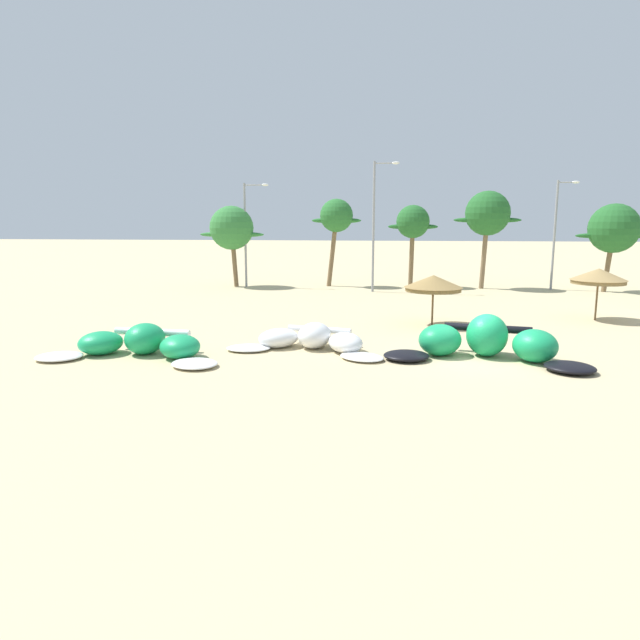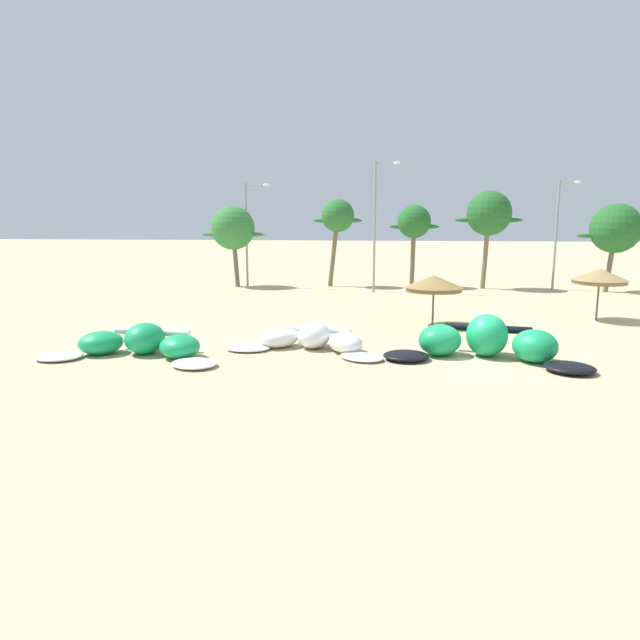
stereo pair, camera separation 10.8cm
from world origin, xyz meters
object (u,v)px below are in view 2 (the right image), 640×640
(palm_leftmost, at_px, (233,228))
(lamppost_west, at_px, (249,229))
(beach_umbrella_near_van, at_px, (434,283))
(palm_center_right, at_px, (616,229))
(palm_center_left, at_px, (489,214))
(lamppost_west_center, at_px, (377,220))
(beach_umbrella_middle, at_px, (600,276))
(kite_left_of_center, at_px, (486,342))
(palm_left_of_gap, at_px, (414,223))
(kite_left, at_px, (311,340))
(palm_left, at_px, (338,217))
(kite_far_left, at_px, (140,344))
(lamppost_east_center, at_px, (558,229))

(palm_leftmost, relative_size, lamppost_west, 0.79)
(beach_umbrella_near_van, distance_m, palm_center_right, 21.17)
(palm_center_left, height_order, lamppost_west_center, lamppost_west_center)
(beach_umbrella_near_van, distance_m, beach_umbrella_middle, 9.13)
(beach_umbrella_middle, bearing_deg, palm_leftmost, 150.80)
(kite_left_of_center, distance_m, palm_center_left, 24.36)
(beach_umbrella_near_van, xyz_separation_m, beach_umbrella_middle, (8.78, 2.51, 0.22))
(palm_left_of_gap, relative_size, lamppost_west, 0.79)
(beach_umbrella_near_van, xyz_separation_m, lamppost_west_center, (-3.25, 13.44, 3.15))
(beach_umbrella_near_van, bearing_deg, kite_left, -130.51)
(kite_left_of_center, distance_m, beach_umbrella_middle, 12.04)
(palm_leftmost, bearing_deg, palm_center_left, 2.71)
(palm_left, relative_size, palm_center_right, 1.07)
(palm_center_left, xyz_separation_m, lamppost_west, (-18.64, -0.96, -1.11))
(kite_left, relative_size, beach_umbrella_near_van, 2.31)
(palm_center_right, bearing_deg, palm_left, 176.38)
(lamppost_west_center, bearing_deg, kite_left, -96.10)
(palm_left_of_gap, bearing_deg, kite_far_left, -114.46)
(kite_left, bearing_deg, palm_center_left, 65.12)
(palm_left_of_gap, height_order, palm_center_left, palm_center_left)
(kite_left, distance_m, palm_left_of_gap, 24.33)
(kite_left_of_center, distance_m, lamppost_west_center, 21.46)
(palm_left_of_gap, xyz_separation_m, palm_center_left, (5.63, -0.52, 0.67))
(kite_far_left, distance_m, lamppost_west, 24.20)
(kite_left_of_center, relative_size, palm_center_right, 1.20)
(palm_leftmost, xyz_separation_m, palm_center_left, (19.94, 0.94, 1.11))
(lamppost_east_center, bearing_deg, kite_left_of_center, -110.72)
(beach_umbrella_middle, relative_size, lamppost_east_center, 0.35)
(lamppost_west, bearing_deg, palm_center_right, -0.17)
(lamppost_west_center, height_order, lamppost_east_center, lamppost_west_center)
(palm_leftmost, relative_size, palm_left, 0.92)
(palm_leftmost, height_order, palm_left_of_gap, palm_left_of_gap)
(kite_left, relative_size, lamppost_west_center, 0.72)
(palm_center_left, bearing_deg, beach_umbrella_near_van, -107.53)
(palm_center_right, height_order, lamppost_east_center, lamppost_east_center)
(beach_umbrella_middle, distance_m, palm_left_of_gap, 17.44)
(palm_left_of_gap, distance_m, lamppost_east_center, 10.79)
(palm_left_of_gap, xyz_separation_m, lamppost_east_center, (10.76, -0.69, -0.44))
(kite_left, height_order, palm_left_of_gap, palm_left_of_gap)
(kite_far_left, relative_size, lamppost_east_center, 0.94)
(palm_leftmost, xyz_separation_m, lamppost_east_center, (25.07, 0.77, -0.01))
(kite_left_of_center, relative_size, palm_left_of_gap, 1.21)
(palm_left, distance_m, lamppost_west_center, 4.67)
(kite_far_left, bearing_deg, kite_left, 16.34)
(kite_far_left, bearing_deg, palm_center_left, 55.33)
(palm_center_right, bearing_deg, lamppost_west, 179.83)
(kite_left, xyz_separation_m, kite_left_of_center, (6.89, -0.69, 0.23))
(palm_center_right, xyz_separation_m, lamppost_west, (-27.57, 0.08, -0.02))
(kite_left, distance_m, lamppost_west, 23.69)
(palm_leftmost, distance_m, palm_left_of_gap, 14.39)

